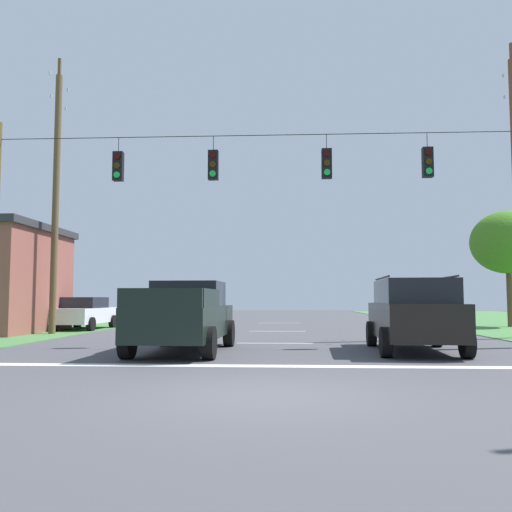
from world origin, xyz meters
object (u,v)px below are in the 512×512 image
Objects in this scene: overhead_signal_span at (266,217)px; pickup_truck at (185,316)px; tree_roadside_right at (508,242)px; utility_pole_near_left at (56,195)px; suv_black at (413,313)px; distant_car_crossing_white at (84,313)px.

overhead_signal_span is 4.27m from pickup_truck.
utility_pole_near_left is at bearing -162.81° from tree_roadside_right.
overhead_signal_span is at bearing 157.73° from suv_black.
overhead_signal_span is at bearing -42.79° from distant_car_crossing_white.
overhead_signal_span is 3.66× the size of suv_black.
pickup_truck is at bearing -45.51° from utility_pole_near_left.
overhead_signal_span is 16.53m from tree_roadside_right.
tree_roadside_right is (20.95, 6.48, -1.44)m from utility_pole_near_left.
overhead_signal_span reaches higher than suv_black.
pickup_truck is 1.12× the size of suv_black.
overhead_signal_span is 3.00× the size of tree_roadside_right.
suv_black is at bearing -22.27° from overhead_signal_span.
utility_pole_near_left is at bearing 151.47° from overhead_signal_span.
pickup_truck is 6.32m from suv_black.
tree_roadside_right is at bearing 17.19° from utility_pole_near_left.
overhead_signal_span reaches higher than tree_roadside_right.
distant_car_crossing_white is at bearing 137.21° from overhead_signal_span.
distant_car_crossing_white is (-6.68, 10.21, -0.18)m from pickup_truck.
suv_black reaches higher than pickup_truck.
pickup_truck is at bearing -136.81° from tree_roadside_right.
overhead_signal_span is 12.49m from distant_car_crossing_white.
suv_black reaches higher than distant_car_crossing_white.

